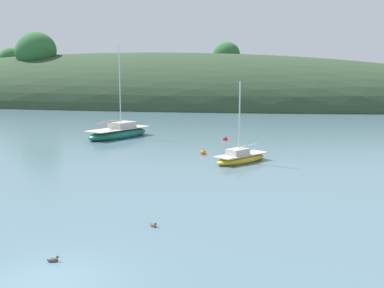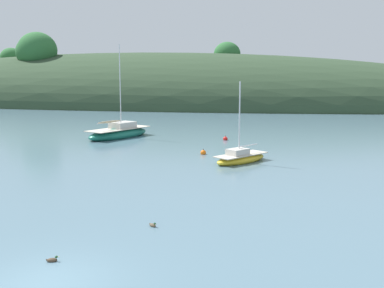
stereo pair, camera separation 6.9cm
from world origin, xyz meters
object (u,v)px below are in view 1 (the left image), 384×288
(sailboat_cream_ketch, at_px, (119,133))
(duck_straggler, at_px, (153,225))
(sailboat_black_sloop, at_px, (241,158))
(mooring_buoy_inner, at_px, (203,153))
(mooring_buoy_channel, at_px, (225,139))
(duck_lead, at_px, (53,260))

(sailboat_cream_ketch, bearing_deg, duck_straggler, -65.52)
(sailboat_black_sloop, relative_size, duck_straggler, 14.93)
(mooring_buoy_inner, distance_m, mooring_buoy_channel, 7.89)
(sailboat_black_sloop, distance_m, duck_lead, 19.05)
(sailboat_cream_ketch, height_order, mooring_buoy_channel, sailboat_cream_ketch)
(mooring_buoy_inner, bearing_deg, duck_straggler, -85.78)
(sailboat_cream_ketch, distance_m, sailboat_black_sloop, 16.42)
(sailboat_black_sloop, xyz_separation_m, mooring_buoy_inner, (-3.19, 2.54, -0.18))
(mooring_buoy_channel, bearing_deg, sailboat_cream_ketch, -177.46)
(sailboat_cream_ketch, height_order, duck_lead, sailboat_cream_ketch)
(sailboat_cream_ketch, bearing_deg, duck_lead, -72.66)
(mooring_buoy_channel, distance_m, duck_lead, 29.04)
(sailboat_cream_ketch, xyz_separation_m, mooring_buoy_inner, (9.87, -7.41, -0.32))
(duck_straggler, bearing_deg, sailboat_black_sloop, 82.37)
(duck_lead, distance_m, duck_straggler, 4.67)
(sailboat_cream_ketch, xyz_separation_m, mooring_buoy_channel, (10.42, 0.46, -0.32))
(mooring_buoy_inner, bearing_deg, sailboat_black_sloop, -38.47)
(mooring_buoy_channel, xyz_separation_m, duck_lead, (-1.51, -29.00, -0.07))
(mooring_buoy_channel, height_order, duck_straggler, mooring_buoy_channel)
(mooring_buoy_inner, xyz_separation_m, duck_straggler, (1.25, -17.01, -0.07))
(sailboat_cream_ketch, relative_size, mooring_buoy_channel, 17.08)
(sailboat_cream_ketch, xyz_separation_m, duck_lead, (8.91, -28.54, -0.39))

